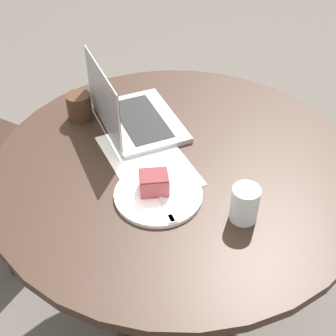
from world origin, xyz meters
name	(u,v)px	position (x,y,z in m)	size (l,w,h in m)	color
ground_plane	(175,304)	(0.00, 0.00, 0.00)	(12.00, 12.00, 0.00)	#4C4742
dining_table	(176,197)	(0.00, 0.00, 0.61)	(1.11, 1.11, 0.75)	black
paper_document	(148,160)	(0.07, 0.05, 0.76)	(0.40, 0.34, 0.00)	white
plate	(158,194)	(-0.05, 0.14, 0.76)	(0.24, 0.24, 0.01)	white
cake_slice	(154,183)	(-0.04, 0.14, 0.80)	(0.10, 0.10, 0.06)	#B74C51
fork	(164,205)	(-0.10, 0.17, 0.77)	(0.16, 0.10, 0.00)	silver
coffee_glass	(79,107)	(0.40, 0.03, 0.80)	(0.08, 0.08, 0.09)	#3D2619
water_glass	(245,204)	(-0.28, 0.06, 0.81)	(0.07, 0.07, 0.10)	silver
laptop	(131,116)	(0.23, -0.04, 0.80)	(0.39, 0.35, 0.23)	gray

